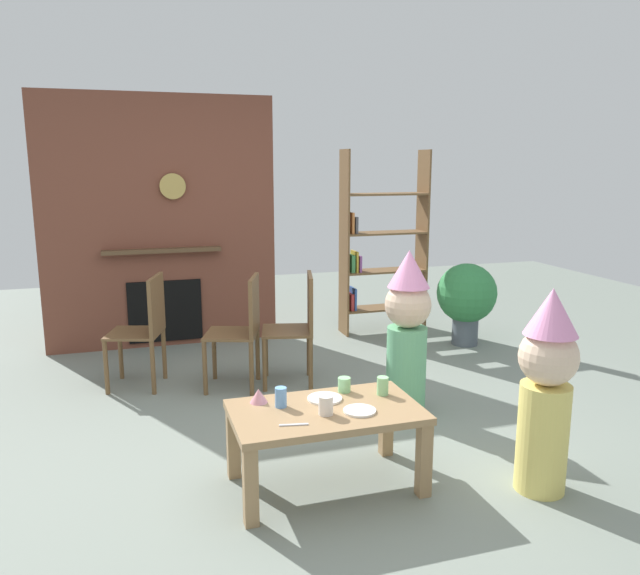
{
  "coord_description": "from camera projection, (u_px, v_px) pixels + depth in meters",
  "views": [
    {
      "loc": [
        -1.07,
        -3.52,
        1.76
      ],
      "look_at": [
        0.15,
        0.4,
        0.93
      ],
      "focal_mm": 34.66,
      "sensor_mm": 36.0,
      "label": 1
    }
  ],
  "objects": [
    {
      "name": "brick_fireplace_feature",
      "position": [
        160.0,
        224.0,
        5.92
      ],
      "size": [
        2.2,
        0.28,
        2.4
      ],
      "color": "brown",
      "rests_on": "ground_plane"
    },
    {
      "name": "birthday_cake_slice",
      "position": [
        259.0,
        396.0,
        3.43
      ],
      "size": [
        0.1,
        0.1,
        0.08
      ],
      "primitive_type": "cone",
      "color": "pink",
      "rests_on": "coffee_table"
    },
    {
      "name": "bookshelf",
      "position": [
        379.0,
        249.0,
        6.44
      ],
      "size": [
        0.9,
        0.28,
        1.9
      ],
      "color": "brown",
      "rests_on": "ground_plane"
    },
    {
      "name": "dining_chair_middle",
      "position": [
        243.0,
        325.0,
        4.85
      ],
      "size": [
        0.51,
        0.51,
        0.9
      ],
      "rotation": [
        0.0,
        0.0,
        2.81
      ],
      "color": "brown",
      "rests_on": "ground_plane"
    },
    {
      "name": "paper_cup_far_left",
      "position": [
        383.0,
        386.0,
        3.54
      ],
      "size": [
        0.07,
        0.07,
        0.11
      ],
      "primitive_type": "cylinder",
      "color": "#8CD18C",
      "rests_on": "coffee_table"
    },
    {
      "name": "dining_chair_left",
      "position": [
        146.0,
        325.0,
        4.87
      ],
      "size": [
        0.5,
        0.5,
        0.9
      ],
      "rotation": [
        0.0,
        0.0,
        2.85
      ],
      "color": "brown",
      "rests_on": "ground_plane"
    },
    {
      "name": "paper_cup_near_right",
      "position": [
        281.0,
        397.0,
        3.36
      ],
      "size": [
        0.06,
        0.06,
        0.11
      ],
      "primitive_type": "cylinder",
      "color": "#669EE0",
      "rests_on": "coffee_table"
    },
    {
      "name": "paper_cup_near_left",
      "position": [
        344.0,
        385.0,
        3.59
      ],
      "size": [
        0.07,
        0.07,
        0.09
      ],
      "primitive_type": "cylinder",
      "color": "#8CD18C",
      "rests_on": "coffee_table"
    },
    {
      "name": "child_with_cone_hat",
      "position": [
        546.0,
        386.0,
        3.28
      ],
      "size": [
        0.31,
        0.31,
        1.13
      ],
      "rotation": [
        0.0,
        0.0,
        2.81
      ],
      "color": "#E0CC66",
      "rests_on": "ground_plane"
    },
    {
      "name": "ground_plane",
      "position": [
        316.0,
        443.0,
        3.95
      ],
      "size": [
        12.0,
        12.0,
        0.0
      ],
      "primitive_type": "plane",
      "color": "gray"
    },
    {
      "name": "paper_cup_center",
      "position": [
        326.0,
        405.0,
        3.26
      ],
      "size": [
        0.08,
        0.08,
        0.1
      ],
      "primitive_type": "cylinder",
      "color": "silver",
      "rests_on": "coffee_table"
    },
    {
      "name": "potted_plant_tall",
      "position": [
        467.0,
        296.0,
        6.03
      ],
      "size": [
        0.58,
        0.58,
        0.81
      ],
      "color": "#4C5660",
      "rests_on": "ground_plane"
    },
    {
      "name": "coffee_table",
      "position": [
        326.0,
        422.0,
        3.36
      ],
      "size": [
        1.03,
        0.6,
        0.45
      ],
      "color": "#9E7A51",
      "rests_on": "ground_plane"
    },
    {
      "name": "paper_plate_rear",
      "position": [
        325.0,
        398.0,
        3.48
      ],
      "size": [
        0.2,
        0.2,
        0.01
      ],
      "primitive_type": "cylinder",
      "color": "white",
      "rests_on": "coffee_table"
    },
    {
      "name": "child_in_pink",
      "position": [
        407.0,
        328.0,
        4.33
      ],
      "size": [
        0.33,
        0.33,
        1.18
      ],
      "rotation": [
        0.0,
        0.0,
        -2.38
      ],
      "color": "#66B27F",
      "rests_on": "ground_plane"
    },
    {
      "name": "dining_chair_right",
      "position": [
        299.0,
        322.0,
        4.95
      ],
      "size": [
        0.48,
        0.48,
        0.9
      ],
      "rotation": [
        0.0,
        0.0,
        2.9
      ],
      "color": "brown",
      "rests_on": "ground_plane"
    },
    {
      "name": "paper_plate_front",
      "position": [
        360.0,
        411.0,
        3.31
      ],
      "size": [
        0.18,
        0.18,
        0.01
      ],
      "primitive_type": "cylinder",
      "color": "white",
      "rests_on": "coffee_table"
    },
    {
      "name": "table_fork",
      "position": [
        294.0,
        425.0,
        3.13
      ],
      "size": [
        0.15,
        0.04,
        0.01
      ],
      "primitive_type": "cube",
      "rotation": [
        0.0,
        0.0,
        2.96
      ],
      "color": "silver",
      "rests_on": "coffee_table"
    }
  ]
}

